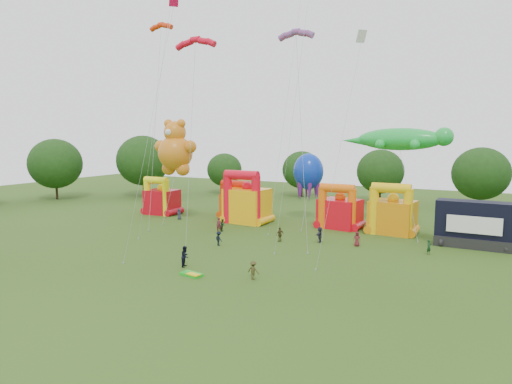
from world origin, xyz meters
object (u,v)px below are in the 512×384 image
at_px(octopus_kite, 307,188).
at_px(spectator_0, 179,214).
at_px(bouncy_castle_0, 161,200).
at_px(bouncy_castle_2, 246,203).
at_px(teddy_bear_kite, 175,152).
at_px(gecko_kite, 405,175).
at_px(spectator_4, 280,234).
at_px(stage_trailer, 474,225).

height_order(octopus_kite, spectator_0, octopus_kite).
relative_size(bouncy_castle_0, bouncy_castle_2, 0.79).
relative_size(bouncy_castle_2, teddy_bear_kite, 0.51).
relative_size(gecko_kite, spectator_4, 8.39).
relative_size(gecko_kite, octopus_kite, 1.42).
bearing_deg(teddy_bear_kite, gecko_kite, 13.69).
relative_size(stage_trailer, octopus_kite, 0.80).
distance_m(teddy_bear_kite, octopus_kite, 18.92).
height_order(bouncy_castle_0, stage_trailer, bouncy_castle_0).
height_order(gecko_kite, spectator_4, gecko_kite).
distance_m(bouncy_castle_2, spectator_0, 10.17).
xyz_separation_m(octopus_kite, spectator_0, (-17.04, -6.55, -4.00)).
bearing_deg(bouncy_castle_2, bouncy_castle_0, 179.72).
relative_size(bouncy_castle_0, spectator_0, 3.70).
height_order(teddy_bear_kite, spectator_4, teddy_bear_kite).
relative_size(bouncy_castle_2, gecko_kite, 0.53).
bearing_deg(spectator_4, spectator_0, -75.56).
height_order(bouncy_castle_2, spectator_0, bouncy_castle_2).
bearing_deg(gecko_kite, bouncy_castle_2, -171.17).
distance_m(teddy_bear_kite, spectator_0, 9.12).
xyz_separation_m(stage_trailer, spectator_4, (-19.71, -7.38, -1.59)).
height_order(bouncy_castle_2, gecko_kite, gecko_kite).
height_order(bouncy_castle_0, spectator_0, bouncy_castle_0).
xyz_separation_m(teddy_bear_kite, spectator_4, (17.91, -4.42, -8.91)).
xyz_separation_m(bouncy_castle_2, spectator_0, (-9.68, -2.41, -1.99)).
bearing_deg(stage_trailer, spectator_4, -159.48).
bearing_deg(spectator_4, teddy_bear_kite, -71.51).
bearing_deg(spectator_0, stage_trailer, 15.75).
bearing_deg(octopus_kite, gecko_kite, -4.08).
xyz_separation_m(teddy_bear_kite, gecko_kite, (29.57, 7.20, -2.60)).
height_order(stage_trailer, gecko_kite, gecko_kite).
xyz_separation_m(spectator_0, spectator_4, (18.60, -6.01, 0.04)).
bearing_deg(bouncy_castle_0, bouncy_castle_2, -0.28).
distance_m(gecko_kite, spectator_4, 17.64).
xyz_separation_m(bouncy_castle_2, teddy_bear_kite, (-8.99, -4.00, 6.97)).
relative_size(bouncy_castle_0, octopus_kite, 0.59).
relative_size(stage_trailer, spectator_0, 4.98).
bearing_deg(bouncy_castle_2, teddy_bear_kite, -155.98).
bearing_deg(octopus_kite, bouncy_castle_0, -169.65).
relative_size(stage_trailer, gecko_kite, 0.56).
distance_m(bouncy_castle_2, gecko_kite, 21.29).
distance_m(teddy_bear_kite, spectator_4, 20.49).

